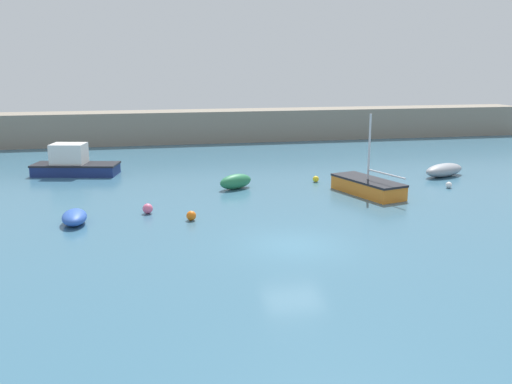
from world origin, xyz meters
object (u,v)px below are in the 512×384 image
at_px(rowboat_white_midwater, 444,170).
at_px(mooring_buoy_orange, 191,216).
at_px(mooring_buoy_yellow, 316,179).
at_px(mooring_buoy_pink, 148,209).
at_px(fishing_dinghy_green, 236,182).
at_px(dinghy_near_pier, 74,217).
at_px(motorboat_grey_hull, 73,164).
at_px(mooring_buoy_white, 449,185).
at_px(sailboat_short_mast, 368,186).

relative_size(rowboat_white_midwater, mooring_buoy_orange, 7.75).
distance_m(mooring_buoy_yellow, mooring_buoy_orange, 11.36).
bearing_deg(mooring_buoy_pink, fishing_dinghy_green, 41.84).
distance_m(dinghy_near_pier, mooring_buoy_pink, 3.62).
bearing_deg(motorboat_grey_hull, rowboat_white_midwater, -0.32).
bearing_deg(mooring_buoy_pink, motorboat_grey_hull, 112.11).
bearing_deg(motorboat_grey_hull, mooring_buoy_pink, -55.00).
xyz_separation_m(fishing_dinghy_green, mooring_buoy_pink, (-5.32, -4.77, -0.19)).
xyz_separation_m(mooring_buoy_white, mooring_buoy_yellow, (-7.33, 3.36, 0.01)).
xyz_separation_m(dinghy_near_pier, sailboat_short_mast, (15.91, 2.95, 0.14)).
bearing_deg(mooring_buoy_white, rowboat_white_midwater, 64.67).
bearing_deg(sailboat_short_mast, dinghy_near_pier, 84.14).
xyz_separation_m(mooring_buoy_yellow, mooring_buoy_orange, (-8.63, -7.38, 0.04)).
bearing_deg(mooring_buoy_white, dinghy_near_pier, -170.71).
bearing_deg(mooring_buoy_yellow, rowboat_white_midwater, 0.11).
distance_m(dinghy_near_pier, mooring_buoy_orange, 5.45).
relative_size(mooring_buoy_white, mooring_buoy_yellow, 0.96).
bearing_deg(motorboat_grey_hull, dinghy_near_pier, -71.65).
xyz_separation_m(motorboat_grey_hull, mooring_buoy_pink, (4.61, -11.35, -0.51)).
distance_m(sailboat_short_mast, mooring_buoy_pink, 12.62).
height_order(sailboat_short_mast, mooring_buoy_pink, sailboat_short_mast).
bearing_deg(mooring_buoy_orange, motorboat_grey_hull, 116.86).
distance_m(mooring_buoy_white, mooring_buoy_yellow, 8.06).
distance_m(fishing_dinghy_green, mooring_buoy_yellow, 5.40).
distance_m(motorboat_grey_hull, mooring_buoy_white, 24.34).
relative_size(rowboat_white_midwater, dinghy_near_pier, 1.62).
bearing_deg(rowboat_white_midwater, fishing_dinghy_green, -20.67).
relative_size(rowboat_white_midwater, mooring_buoy_yellow, 9.25).
height_order(mooring_buoy_pink, mooring_buoy_orange, mooring_buoy_pink).
height_order(dinghy_near_pier, fishing_dinghy_green, fishing_dinghy_green).
bearing_deg(mooring_buoy_white, mooring_buoy_yellow, 155.35).
bearing_deg(sailboat_short_mast, motorboat_grey_hull, 44.31).
bearing_deg(rowboat_white_midwater, mooring_buoy_pink, -8.15).
bearing_deg(sailboat_short_mast, mooring_buoy_white, -100.72).
bearing_deg(mooring_buoy_pink, mooring_buoy_yellow, 27.99).
height_order(mooring_buoy_yellow, mooring_buoy_pink, mooring_buoy_pink).
bearing_deg(mooring_buoy_white, fishing_dinghy_green, 168.95).
distance_m(fishing_dinghy_green, mooring_buoy_pink, 7.15).
bearing_deg(dinghy_near_pier, mooring_buoy_white, -81.63).
bearing_deg(mooring_buoy_white, mooring_buoy_orange, -165.86).
xyz_separation_m(rowboat_white_midwater, mooring_buoy_pink, (-19.57, -5.68, -0.17)).
distance_m(mooring_buoy_pink, mooring_buoy_orange, 2.65).
height_order(motorboat_grey_hull, fishing_dinghy_green, motorboat_grey_hull).
bearing_deg(motorboat_grey_hull, mooring_buoy_yellow, -7.58).
distance_m(motorboat_grey_hull, dinghy_near_pier, 12.62).
bearing_deg(motorboat_grey_hull, fishing_dinghy_green, -20.65).
xyz_separation_m(dinghy_near_pier, mooring_buoy_yellow, (14.06, 6.86, -0.13)).
height_order(motorboat_grey_hull, sailboat_short_mast, sailboat_short_mast).
bearing_deg(fishing_dinghy_green, rowboat_white_midwater, 154.23).
xyz_separation_m(fishing_dinghy_green, sailboat_short_mast, (7.17, -3.02, 0.02)).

